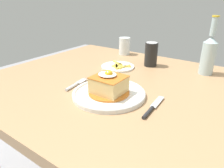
% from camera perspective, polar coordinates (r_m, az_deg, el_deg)
% --- Properties ---
extents(dining_table, '(1.25, 0.96, 0.76)m').
position_cam_1_polar(dining_table, '(0.91, 4.56, -6.22)').
color(dining_table, '#A87F56').
rests_on(dining_table, ground_plane).
extents(main_plate, '(0.27, 0.27, 0.02)m').
position_cam_1_polar(main_plate, '(0.76, -0.86, -2.62)').
color(main_plate, white).
rests_on(main_plate, dining_table).
extents(sandwich_meal, '(0.15, 0.15, 0.09)m').
position_cam_1_polar(sandwich_meal, '(0.75, -0.90, -0.18)').
color(sandwich_meal, '#C66B23').
rests_on(sandwich_meal, main_plate).
extents(fork, '(0.03, 0.14, 0.01)m').
position_cam_1_polar(fork, '(0.86, -10.23, -0.21)').
color(fork, silver).
rests_on(fork, dining_table).
extents(knife, '(0.03, 0.17, 0.01)m').
position_cam_1_polar(knife, '(0.68, 10.80, -6.89)').
color(knife, '#262628').
rests_on(knife, dining_table).
extents(soda_can, '(0.07, 0.07, 0.12)m').
position_cam_1_polar(soda_can, '(1.10, 10.80, 8.11)').
color(soda_can, black).
rests_on(soda_can, dining_table).
extents(beer_bottle_clear, '(0.06, 0.06, 0.27)m').
position_cam_1_polar(beer_bottle_clear, '(1.05, 25.33, 7.71)').
color(beer_bottle_clear, '#ADC6CC').
rests_on(beer_bottle_clear, dining_table).
extents(drinking_glass, '(0.07, 0.07, 0.10)m').
position_cam_1_polar(drinking_glass, '(1.31, 3.50, 10.19)').
color(drinking_glass, gold).
rests_on(drinking_glass, dining_table).
extents(side_plate_fries, '(0.17, 0.17, 0.02)m').
position_cam_1_polar(side_plate_fries, '(1.06, 1.64, 4.88)').
color(side_plate_fries, white).
rests_on(side_plate_fries, dining_table).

